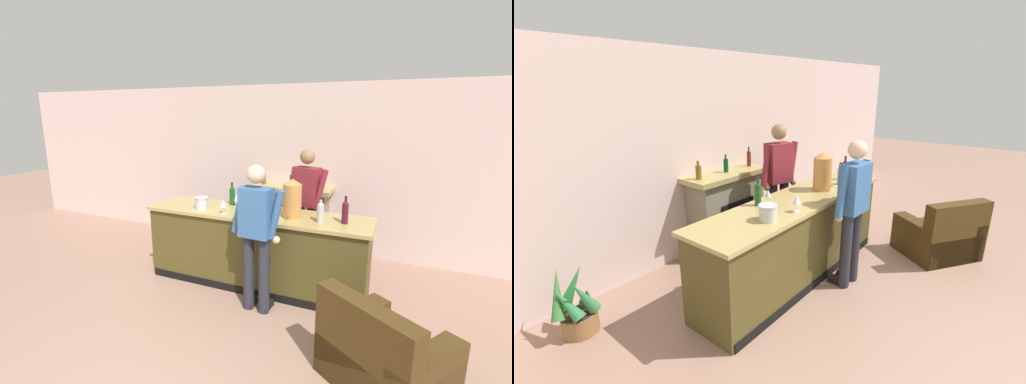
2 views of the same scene
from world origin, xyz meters
TOP-DOWN VIEW (x-y plane):
  - wall_back_panel at (0.00, 3.68)m, footprint 12.00×0.07m
  - bar_counter at (0.08, 2.14)m, footprint 2.99×0.73m
  - fireplace_stone at (0.17, 3.42)m, footprint 1.30×0.52m
  - armchair_black at (1.77, 0.87)m, footprint 1.20×1.16m
  - potted_plant_corner at (-2.08, 3.18)m, footprint 0.45×0.47m
  - person_customer at (0.34, 1.55)m, footprint 0.66×0.32m
  - person_bartender at (0.58, 2.79)m, footprint 0.64×0.37m
  - copper_dispenser at (0.59, 2.10)m, footprint 0.24×0.27m
  - ice_bucket_steel at (-0.65, 1.99)m, footprint 0.19×0.19m
  - wine_bottle_riesling_slim at (0.95, 2.04)m, footprint 0.08×0.08m
  - wine_bottle_port_short at (-0.37, 2.35)m, footprint 0.08×0.08m
  - wine_bottle_merlot_tall at (1.23, 2.11)m, footprint 0.08×0.08m
  - wine_glass_by_dispenser at (-0.27, 1.90)m, footprint 0.09×0.09m
  - wine_glass_front_left at (-0.27, 2.29)m, footprint 0.07×0.07m

SIDE VIEW (x-z plane):
  - armchair_black at x=1.77m, z-range -0.16..0.70m
  - potted_plant_corner at x=-2.08m, z-range -0.06..0.62m
  - bar_counter at x=0.08m, z-range 0.00..1.02m
  - fireplace_stone at x=0.17m, z-range -0.14..1.28m
  - person_customer at x=0.34m, z-range 0.09..1.83m
  - person_bartender at x=0.58m, z-range 0.10..1.90m
  - ice_bucket_steel at x=-0.65m, z-range 1.02..1.18m
  - wine_glass_front_left at x=-0.27m, z-range 1.06..1.22m
  - wine_glass_by_dispenser at x=-0.27m, z-range 1.06..1.24m
  - wine_bottle_riesling_slim at x=0.95m, z-range 1.01..1.30m
  - wine_bottle_port_short at x=-0.37m, z-range 1.00..1.32m
  - wine_bottle_merlot_tall at x=1.23m, z-range 1.00..1.33m
  - copper_dispenser at x=0.59m, z-range 1.02..1.51m
  - wall_back_panel at x=0.00m, z-range 0.00..2.75m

